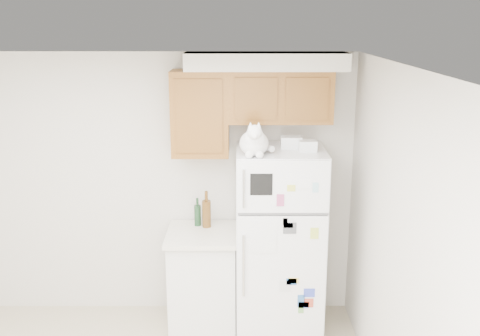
{
  "coord_description": "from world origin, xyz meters",
  "views": [
    {
      "loc": [
        0.84,
        -3.06,
        2.79
      ],
      "look_at": [
        0.85,
        1.55,
        1.55
      ],
      "focal_mm": 42.0,
      "sensor_mm": 36.0,
      "label": 1
    }
  ],
  "objects_px": {
    "base_counter": "(203,278)",
    "bottle_green": "(198,212)",
    "bottle_amber": "(206,209)",
    "cat": "(254,142)",
    "storage_box_back": "(291,142)",
    "storage_box_front": "(308,146)",
    "refrigerator": "(279,242)"
  },
  "relations": [
    {
      "from": "base_counter",
      "to": "bottle_green",
      "type": "bearing_deg",
      "value": 108.05
    },
    {
      "from": "base_counter",
      "to": "bottle_green",
      "type": "relative_size",
      "value": 3.47
    },
    {
      "from": "base_counter",
      "to": "bottle_amber",
      "type": "height_order",
      "value": "bottle_amber"
    },
    {
      "from": "base_counter",
      "to": "cat",
      "type": "relative_size",
      "value": 2.14
    },
    {
      "from": "storage_box_back",
      "to": "bottle_amber",
      "type": "xyz_separation_m",
      "value": [
        -0.75,
        0.14,
        -0.66
      ]
    },
    {
      "from": "base_counter",
      "to": "storage_box_front",
      "type": "relative_size",
      "value": 6.13
    },
    {
      "from": "refrigerator",
      "to": "bottle_green",
      "type": "height_order",
      "value": "refrigerator"
    },
    {
      "from": "storage_box_back",
      "to": "bottle_amber",
      "type": "bearing_deg",
      "value": 170.14
    },
    {
      "from": "storage_box_back",
      "to": "base_counter",
      "type": "bearing_deg",
      "value": 179.44
    },
    {
      "from": "storage_box_back",
      "to": "storage_box_front",
      "type": "height_order",
      "value": "storage_box_back"
    },
    {
      "from": "cat",
      "to": "refrigerator",
      "type": "bearing_deg",
      "value": 43.64
    },
    {
      "from": "storage_box_front",
      "to": "bottle_amber",
      "type": "bearing_deg",
      "value": 162.6
    },
    {
      "from": "refrigerator",
      "to": "cat",
      "type": "relative_size",
      "value": 3.96
    },
    {
      "from": "base_counter",
      "to": "bottle_green",
      "type": "distance_m",
      "value": 0.61
    },
    {
      "from": "storage_box_back",
      "to": "bottle_green",
      "type": "xyz_separation_m",
      "value": [
        -0.83,
        0.18,
        -0.7
      ]
    },
    {
      "from": "storage_box_back",
      "to": "bottle_amber",
      "type": "relative_size",
      "value": 0.52
    },
    {
      "from": "cat",
      "to": "storage_box_back",
      "type": "distance_m",
      "value": 0.43
    },
    {
      "from": "cat",
      "to": "storage_box_back",
      "type": "bearing_deg",
      "value": 40.15
    },
    {
      "from": "storage_box_front",
      "to": "cat",
      "type": "bearing_deg",
      "value": -161.58
    },
    {
      "from": "storage_box_front",
      "to": "storage_box_back",
      "type": "bearing_deg",
      "value": 137.08
    },
    {
      "from": "base_counter",
      "to": "bottle_green",
      "type": "xyz_separation_m",
      "value": [
        -0.05,
        0.16,
        0.59
      ]
    },
    {
      "from": "base_counter",
      "to": "cat",
      "type": "xyz_separation_m",
      "value": [
        0.46,
        -0.3,
        1.35
      ]
    },
    {
      "from": "cat",
      "to": "bottle_amber",
      "type": "bearing_deg",
      "value": 135.29
    },
    {
      "from": "cat",
      "to": "storage_box_front",
      "type": "height_order",
      "value": "cat"
    },
    {
      "from": "base_counter",
      "to": "storage_box_front",
      "type": "distance_m",
      "value": 1.58
    },
    {
      "from": "cat",
      "to": "storage_box_front",
      "type": "xyz_separation_m",
      "value": [
        0.45,
        0.16,
        -0.07
      ]
    },
    {
      "from": "storage_box_front",
      "to": "bottle_green",
      "type": "bearing_deg",
      "value": 161.89
    },
    {
      "from": "storage_box_front",
      "to": "bottle_amber",
      "type": "height_order",
      "value": "storage_box_front"
    },
    {
      "from": "bottle_amber",
      "to": "refrigerator",
      "type": "bearing_deg",
      "value": -16.62
    },
    {
      "from": "base_counter",
      "to": "bottle_amber",
      "type": "bearing_deg",
      "value": 74.88
    },
    {
      "from": "base_counter",
      "to": "cat",
      "type": "bearing_deg",
      "value": -33.02
    },
    {
      "from": "cat",
      "to": "bottle_amber",
      "type": "height_order",
      "value": "cat"
    }
  ]
}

